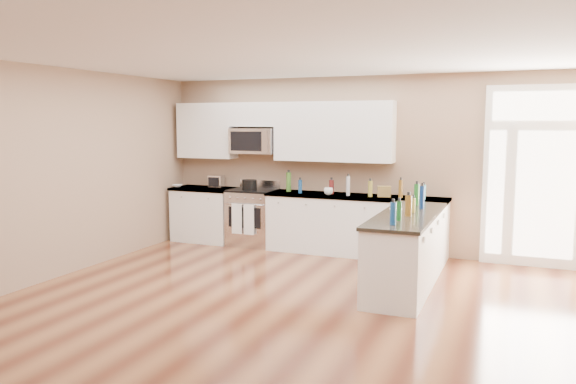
{
  "coord_description": "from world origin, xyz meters",
  "views": [
    {
      "loc": [
        2.17,
        -4.74,
        2.08
      ],
      "look_at": [
        -0.6,
        2.0,
        1.17
      ],
      "focal_mm": 35.0,
      "sensor_mm": 36.0,
      "label": 1
    }
  ],
  "objects_px": {
    "peninsula_cabinet": "(407,253)",
    "toaster_oven": "(216,181)",
    "kitchen_range": "(253,217)",
    "stockpot": "(249,184)"
  },
  "relations": [
    {
      "from": "peninsula_cabinet",
      "to": "toaster_oven",
      "type": "height_order",
      "value": "toaster_oven"
    },
    {
      "from": "peninsula_cabinet",
      "to": "stockpot",
      "type": "relative_size",
      "value": 9.45
    },
    {
      "from": "peninsula_cabinet",
      "to": "stockpot",
      "type": "xyz_separation_m",
      "value": [
        -2.87,
        1.35,
        0.61
      ]
    },
    {
      "from": "kitchen_range",
      "to": "toaster_oven",
      "type": "xyz_separation_m",
      "value": [
        -0.77,
        0.13,
        0.56
      ]
    },
    {
      "from": "kitchen_range",
      "to": "toaster_oven",
      "type": "distance_m",
      "value": 0.96
    },
    {
      "from": "stockpot",
      "to": "toaster_oven",
      "type": "height_order",
      "value": "toaster_oven"
    },
    {
      "from": "stockpot",
      "to": "toaster_oven",
      "type": "xyz_separation_m",
      "value": [
        -0.76,
        0.23,
        0.0
      ]
    },
    {
      "from": "kitchen_range",
      "to": "stockpot",
      "type": "height_order",
      "value": "stockpot"
    },
    {
      "from": "toaster_oven",
      "to": "peninsula_cabinet",
      "type": "bearing_deg",
      "value": -28.4
    },
    {
      "from": "kitchen_range",
      "to": "peninsula_cabinet",
      "type": "bearing_deg",
      "value": -26.83
    }
  ]
}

